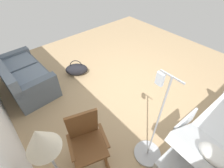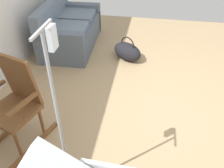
{
  "view_description": "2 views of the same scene",
  "coord_description": "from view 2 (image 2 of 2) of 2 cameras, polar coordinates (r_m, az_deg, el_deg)",
  "views": [
    {
      "loc": [
        -1.77,
        2.05,
        2.7
      ],
      "look_at": [
        -0.1,
        0.63,
        0.68
      ],
      "focal_mm": 26.11,
      "sensor_mm": 36.0,
      "label": 1
    },
    {
      "loc": [
        -2.39,
        0.22,
        2.23
      ],
      "look_at": [
        -0.28,
        0.58,
        0.63
      ],
      "focal_mm": 38.45,
      "sensor_mm": 36.0,
      "label": 2
    }
  ],
  "objects": [
    {
      "name": "duffel_bag",
      "position": [
        4.29,
        3.67,
        7.77
      ],
      "size": [
        0.58,
        0.64,
        0.43
      ],
      "color": "black",
      "rests_on": "ground"
    },
    {
      "name": "ground_plane",
      "position": [
        3.28,
        10.99,
        -6.93
      ],
      "size": [
        6.74,
        6.74,
        0.0
      ],
      "primitive_type": "plane",
      "color": "tan"
    },
    {
      "name": "rocking_chair",
      "position": [
        2.81,
        -21.73,
        -4.39
      ],
      "size": [
        0.87,
        0.69,
        1.05
      ],
      "color": "brown",
      "rests_on": "ground"
    },
    {
      "name": "couch",
      "position": [
        4.76,
        -9.99,
        12.37
      ],
      "size": [
        1.63,
        0.91,
        0.85
      ],
      "color": "slate",
      "rests_on": "ground"
    }
  ]
}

